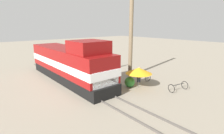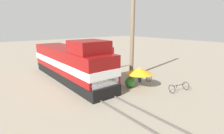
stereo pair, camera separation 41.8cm
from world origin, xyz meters
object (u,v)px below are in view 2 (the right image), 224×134
at_px(person_bystander, 140,74).
at_px(bicycle_spare, 179,87).
at_px(locomotive, 71,63).
at_px(billboard_sign, 107,54).
at_px(bicycle, 144,76).
at_px(utility_pole, 132,31).
at_px(vendor_umbrella, 139,71).

bearing_deg(person_bystander, bicycle_spare, -77.20).
xyz_separation_m(locomotive, bicycle_spare, (6.27, -9.18, -1.54)).
bearing_deg(locomotive, billboard_sign, 8.33).
distance_m(billboard_sign, bicycle, 5.92).
height_order(locomotive, billboard_sign, locomotive).
xyz_separation_m(utility_pole, bicycle, (0.25, -1.78, -4.90)).
height_order(vendor_umbrella, person_bystander, vendor_umbrella).
xyz_separation_m(locomotive, person_bystander, (5.35, -5.14, -1.03)).
height_order(vendor_umbrella, bicycle_spare, vendor_umbrella).
bearing_deg(vendor_umbrella, billboard_sign, 79.09).
bearing_deg(vendor_umbrella, utility_pole, 56.29).
distance_m(bicycle, bicycle_spare, 4.51).
bearing_deg(billboard_sign, person_bystander, -90.76).
relative_size(billboard_sign, bicycle, 1.49).
height_order(person_bystander, bicycle, person_bystander).
relative_size(person_bystander, bicycle, 0.81).
height_order(locomotive, bicycle, locomotive).
relative_size(utility_pole, bicycle_spare, 5.34).
xyz_separation_m(locomotive, billboard_sign, (5.43, 0.80, 0.38)).
distance_m(utility_pole, vendor_umbrella, 5.33).
bearing_deg(person_bystander, billboard_sign, 89.24).
bearing_deg(locomotive, bicycle_spare, -55.68).
distance_m(utility_pole, billboard_sign, 4.82).
relative_size(vendor_umbrella, bicycle, 1.23).
bearing_deg(utility_pole, locomotive, 155.15).
relative_size(bicycle, bicycle_spare, 1.06).
distance_m(person_bystander, bicycle, 1.37).
bearing_deg(billboard_sign, locomotive, -171.67).
relative_size(vendor_umbrella, person_bystander, 1.52).
bearing_deg(locomotive, utility_pole, -24.85).
bearing_deg(bicycle_spare, locomotive, -135.16).
distance_m(locomotive, utility_pole, 7.68).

